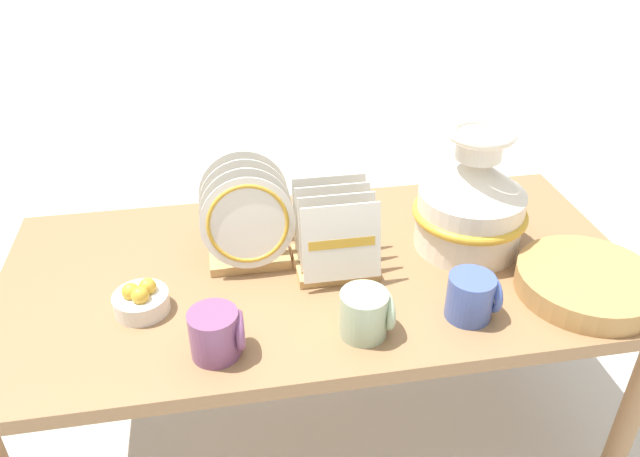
% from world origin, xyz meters
% --- Properties ---
extents(ground_plane, '(14.00, 14.00, 0.00)m').
position_xyz_m(ground_plane, '(0.00, 0.00, 0.00)').
color(ground_plane, beige).
extents(display_table, '(1.51, 0.73, 0.61)m').
position_xyz_m(display_table, '(0.00, 0.00, 0.54)').
color(display_table, olive).
rests_on(display_table, ground_plane).
extents(ceramic_vase, '(0.28, 0.28, 0.32)m').
position_xyz_m(ceramic_vase, '(0.38, 0.03, 0.74)').
color(ceramic_vase, silver).
rests_on(ceramic_vase, display_table).
extents(dish_rack_round_plates, '(0.22, 0.19, 0.24)m').
position_xyz_m(dish_rack_round_plates, '(-0.16, 0.07, 0.70)').
color(dish_rack_round_plates, tan).
rests_on(dish_rack_round_plates, display_table).
extents(dish_rack_square_plates, '(0.19, 0.18, 0.20)m').
position_xyz_m(dish_rack_square_plates, '(0.04, -0.00, 0.68)').
color(dish_rack_square_plates, tan).
rests_on(dish_rack_square_plates, display_table).
extents(wicker_charger_stack, '(0.32, 0.32, 0.05)m').
position_xyz_m(wicker_charger_stack, '(0.58, -0.20, 0.63)').
color(wicker_charger_stack, '#AD7F47').
rests_on(wicker_charger_stack, display_table).
extents(mug_plum_glaze, '(0.11, 0.10, 0.10)m').
position_xyz_m(mug_plum_glaze, '(-0.25, -0.25, 0.66)').
color(mug_plum_glaze, '#7A4770').
rests_on(mug_plum_glaze, display_table).
extents(mug_sage_glaze, '(0.11, 0.10, 0.10)m').
position_xyz_m(mug_sage_glaze, '(0.05, -0.25, 0.66)').
color(mug_sage_glaze, '#9EB28E').
rests_on(mug_sage_glaze, display_table).
extents(mug_cobalt_glaze, '(0.11, 0.10, 0.10)m').
position_xyz_m(mug_cobalt_glaze, '(0.29, -0.23, 0.66)').
color(mug_cobalt_glaze, '#42569E').
rests_on(mug_cobalt_glaze, display_table).
extents(fruit_bowl, '(0.12, 0.12, 0.07)m').
position_xyz_m(fruit_bowl, '(-0.41, -0.09, 0.63)').
color(fruit_bowl, silver).
rests_on(fruit_bowl, display_table).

